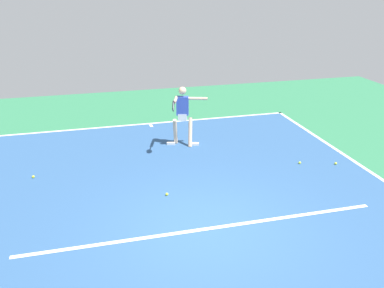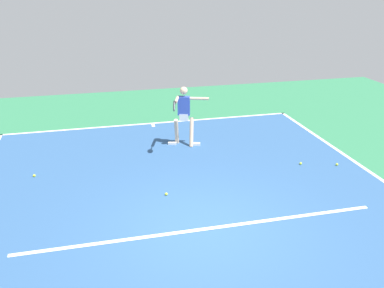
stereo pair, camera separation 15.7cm
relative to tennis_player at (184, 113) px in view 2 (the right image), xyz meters
name	(u,v)px [view 2 (the right image)]	position (x,y,z in m)	size (l,w,h in m)	color
ground_plane	(204,228)	(0.61, 4.41, -1.00)	(22.49, 22.49, 0.00)	#2D754C
court_surface	(204,228)	(0.61, 4.41, -1.00)	(9.64, 13.34, 0.00)	#2D5484
court_line_baseline_near	(152,123)	(0.61, -2.21, -1.00)	(9.64, 0.10, 0.01)	white
court_line_service	(204,229)	(0.61, 4.46, -1.00)	(7.23, 0.10, 0.01)	white
court_line_centre_mark	(153,125)	(0.61, -2.01, -1.00)	(0.10, 0.30, 0.01)	white
tennis_player	(184,113)	(0.00, 0.00, 0.00)	(1.18, 1.20, 1.76)	beige
tennis_ball_by_baseline	(166,194)	(1.08, 2.91, -0.97)	(0.07, 0.07, 0.07)	#CCE033
tennis_ball_far_corner	(34,176)	(4.07, 1.19, -0.97)	(0.07, 0.07, 0.07)	yellow
tennis_ball_near_service_line	(337,164)	(-3.56, 2.37, -0.97)	(0.07, 0.07, 0.07)	#CCE033
tennis_ball_by_sideline	(301,163)	(-2.67, 2.08, -0.97)	(0.07, 0.07, 0.07)	#CCE033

